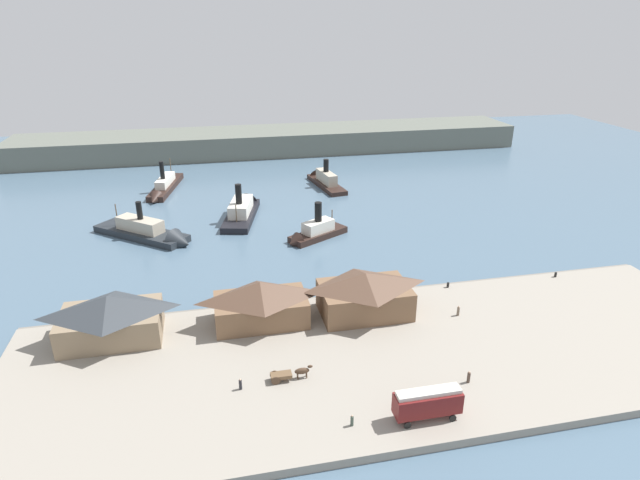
{
  "coord_description": "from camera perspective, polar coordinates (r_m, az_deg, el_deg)",
  "views": [
    {
      "loc": [
        -23.83,
        -82.33,
        45.7
      ],
      "look_at": [
        -1.97,
        19.14,
        2.0
      ],
      "focal_mm": 29.71,
      "sensor_mm": 36.0,
      "label": 1
    }
  ],
  "objects": [
    {
      "name": "ground_plane",
      "position": [
        97.13,
        3.53,
        -5.28
      ],
      "size": [
        320.0,
        320.0,
        0.0
      ],
      "primitive_type": "plane",
      "color": "slate"
    },
    {
      "name": "quay_promenade",
      "position": [
        79.0,
        7.88,
        -12.23
      ],
      "size": [
        110.0,
        36.0,
        1.2
      ],
      "primitive_type": "cube",
      "color": "gray",
      "rests_on": "ground"
    },
    {
      "name": "seawall_edge",
      "position": [
        93.86,
        4.13,
        -6.02
      ],
      "size": [
        110.0,
        0.8,
        1.0
      ],
      "primitive_type": "cube",
      "color": "slate",
      "rests_on": "ground"
    },
    {
      "name": "ferry_shed_east_terminal",
      "position": [
        84.98,
        -21.68,
        -7.71
      ],
      "size": [
        14.72,
        9.62,
        7.14
      ],
      "color": "#847056",
      "rests_on": "quay_promenade"
    },
    {
      "name": "ferry_shed_central_terminal",
      "position": [
        83.57,
        -6.4,
        -6.64
      ],
      "size": [
        14.6,
        8.48,
        7.05
      ],
      "color": "brown",
      "rests_on": "quay_promenade"
    },
    {
      "name": "ferry_shed_customs_shed",
      "position": [
        85.77,
        4.84,
        -5.7
      ],
      "size": [
        14.53,
        9.6,
        7.19
      ],
      "color": "brown",
      "rests_on": "quay_promenade"
    },
    {
      "name": "street_tram",
      "position": [
        66.92,
        11.52,
        -16.72
      ],
      "size": [
        8.15,
        2.55,
        4.07
      ],
      "color": "maroon",
      "rests_on": "quay_promenade"
    },
    {
      "name": "horse_cart",
      "position": [
        72.45,
        -3.34,
        -14.18
      ],
      "size": [
        5.68,
        1.49,
        1.87
      ],
      "color": "brown",
      "rests_on": "quay_promenade"
    },
    {
      "name": "pedestrian_walking_west",
      "position": [
        71.63,
        -8.57,
        -15.13
      ],
      "size": [
        0.4,
        0.4,
        1.61
      ],
      "color": "#232328",
      "rests_on": "quay_promenade"
    },
    {
      "name": "pedestrian_walking_east",
      "position": [
        89.0,
        14.67,
        -7.41
      ],
      "size": [
        0.43,
        0.43,
        1.74
      ],
      "color": "#6B5B4C",
      "rests_on": "quay_promenade"
    },
    {
      "name": "pedestrian_near_east_shed",
      "position": [
        65.93,
        3.47,
        -18.85
      ],
      "size": [
        0.38,
        0.38,
        1.53
      ],
      "color": "#3D4C42",
      "rests_on": "quay_promenade"
    },
    {
      "name": "pedestrian_near_west_shed",
      "position": [
        74.59,
        15.72,
        -14.04
      ],
      "size": [
        0.43,
        0.43,
        1.74
      ],
      "color": "#4C3D33",
      "rests_on": "quay_promenade"
    },
    {
      "name": "mooring_post_center_west",
      "position": [
        107.75,
        24.04,
        -3.43
      ],
      "size": [
        0.44,
        0.44,
        0.9
      ],
      "primitive_type": "cylinder",
      "color": "black",
      "rests_on": "quay_promenade"
    },
    {
      "name": "mooring_post_center_east",
      "position": [
        97.5,
        13.62,
        -4.73
      ],
      "size": [
        0.44,
        0.44,
        0.9
      ],
      "primitive_type": "cylinder",
      "color": "black",
      "rests_on": "quay_promenade"
    },
    {
      "name": "ferry_mid_harbor",
      "position": [
        134.02,
        -8.31,
        3.37
      ],
      "size": [
        11.35,
        24.14,
        11.41
      ],
      "color": "black",
      "rests_on": "ground"
    },
    {
      "name": "ferry_approaching_west",
      "position": [
        157.66,
        0.37,
        6.54
      ],
      "size": [
        8.01,
        22.5,
        9.63
      ],
      "color": "black",
      "rests_on": "ground"
    },
    {
      "name": "ferry_moored_east",
      "position": [
        156.52,
        -16.53,
        5.41
      ],
      "size": [
        9.5,
        26.39,
        10.0
      ],
      "color": "black",
      "rests_on": "ground"
    },
    {
      "name": "ferry_outer_harbor",
      "position": [
        117.64,
        -0.73,
        0.81
      ],
      "size": [
        15.51,
        11.46,
        9.67
      ],
      "color": "black",
      "rests_on": "ground"
    },
    {
      "name": "ferry_near_quay",
      "position": [
        123.47,
        -17.65,
        0.66
      ],
      "size": [
        23.5,
        21.04,
        10.48
      ],
      "color": "#23282D",
      "rests_on": "ground"
    },
    {
      "name": "far_headland",
      "position": [
        198.24,
        -5.07,
        10.6
      ],
      "size": [
        180.0,
        24.0,
        8.0
      ],
      "primitive_type": "cube",
      "color": "#60665B",
      "rests_on": "ground"
    }
  ]
}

